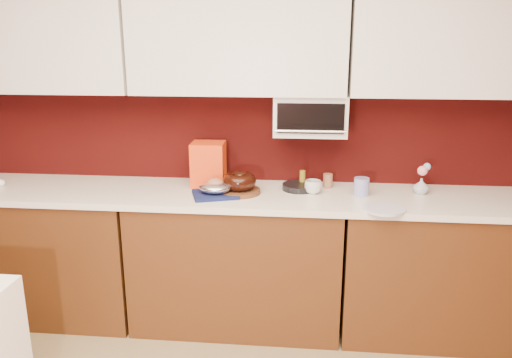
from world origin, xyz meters
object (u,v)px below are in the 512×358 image
Objects in this scene: foil_ham_nest at (215,187)px; flower_vase at (421,185)px; pandoro_box at (208,164)px; blue_jar at (361,187)px; toaster_oven at (310,115)px; bundt_cake at (239,181)px; coffee_mug at (313,186)px.

foil_ham_nest is 1.28m from flower_vase.
pandoro_box is 0.99m from blue_jar.
blue_jar reaches higher than foil_ham_nest.
toaster_oven reaches higher than blue_jar.
flower_vase is at bearing -3.44° from pandoro_box.
bundt_cake is 1.13m from flower_vase.
coffee_mug is 0.30m from blue_jar.
pandoro_box is at bearing 110.13° from foil_ham_nest.
pandoro_box is at bearing 172.73° from blue_jar.
blue_jar is 0.99× the size of flower_vase.
toaster_oven reaches higher than flower_vase.
toaster_oven is at bearing 22.18° from bundt_cake.
bundt_cake is at bearing 27.32° from foil_ham_nest.
foil_ham_nest is 1.77× the size of flower_vase.
bundt_cake is 0.75m from blue_jar.
foil_ham_nest is at bearing -152.68° from bundt_cake.
blue_jar is at bearing 2.07° from bundt_cake.
foil_ham_nest is 0.69× the size of pandoro_box.
coffee_mug is 0.91× the size of flower_vase.
coffee_mug is at bearing 177.81° from blue_jar.
blue_jar is at bearing -8.58° from pandoro_box.
pandoro_box is at bearing -177.93° from toaster_oven.
pandoro_box is 2.60× the size of blue_jar.
coffee_mug is 0.92× the size of blue_jar.
bundt_cake reaches higher than flower_vase.
foil_ham_nest is at bearing -169.49° from coffee_mug.
blue_jar is at bearing -24.57° from toaster_oven.
flower_vase is (0.70, -0.07, -0.42)m from toaster_oven.
toaster_oven is 0.82m from flower_vase.
flower_vase is at bearing 7.82° from foil_ham_nest.
blue_jar is at bearing 6.37° from foil_ham_nest.
toaster_oven is at bearing 173.98° from flower_vase.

